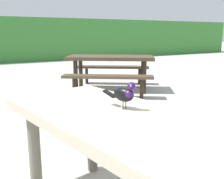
# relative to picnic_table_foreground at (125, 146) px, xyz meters

# --- Properties ---
(picnic_table_foreground) EXTENTS (1.98, 2.00, 0.74)m
(picnic_table_foreground) POSITION_rel_picnic_table_foreground_xyz_m (0.00, 0.00, 0.00)
(picnic_table_foreground) COLOR #B2A893
(picnic_table_foreground) RESTS_ON ground
(bird_grackle) EXTENTS (0.13, 0.28, 0.18)m
(bird_grackle) POSITION_rel_picnic_table_foreground_xyz_m (0.08, 0.13, 0.29)
(bird_grackle) COLOR black
(bird_grackle) RESTS_ON picnic_table_foreground
(picnic_table_mid_right) EXTENTS (2.35, 2.35, 0.74)m
(picnic_table_mid_right) POSITION_rel_picnic_table_foreground_xyz_m (1.90, 3.60, 0.00)
(picnic_table_mid_right) COLOR #473828
(picnic_table_mid_right) RESTS_ON ground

